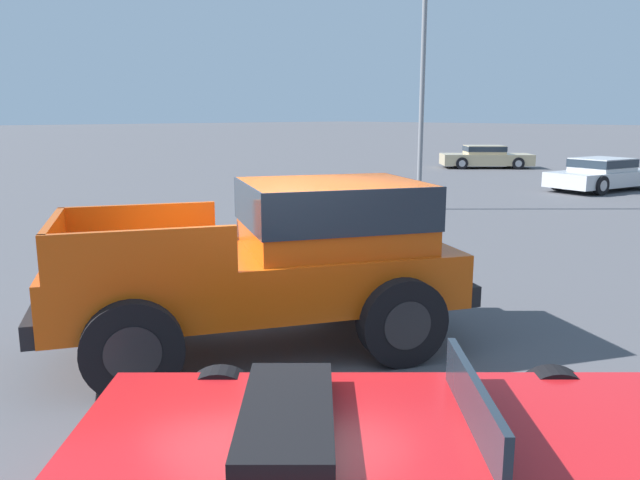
# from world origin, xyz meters

# --- Properties ---
(ground_plane) EXTENTS (320.00, 320.00, 0.00)m
(ground_plane) POSITION_xyz_m (0.00, 0.00, 0.00)
(ground_plane) COLOR #4C4C51
(orange_pickup_truck) EXTENTS (3.77, 5.16, 1.96)m
(orange_pickup_truck) POSITION_xyz_m (-0.13, 0.24, 1.12)
(orange_pickup_truck) COLOR #CC4C0C
(orange_pickup_truck) RESTS_ON ground_plane
(red_convertible_car) EXTENTS (4.39, 4.54, 0.99)m
(red_convertible_car) POSITION_xyz_m (2.88, -1.24, 0.41)
(red_convertible_car) COLOR red
(red_convertible_car) RESTS_ON ground_plane
(parked_car_silver) EXTENTS (2.58, 4.80, 1.18)m
(parked_car_silver) POSITION_xyz_m (-4.26, 18.68, 0.61)
(parked_car_silver) COLOR #B7BABF
(parked_car_silver) RESTS_ON ground_plane
(parked_car_tan) EXTENTS (4.43, 4.48, 1.15)m
(parked_car_tan) POSITION_xyz_m (-12.48, 23.86, 0.59)
(parked_car_tan) COLOR tan
(parked_car_tan) RESTS_ON ground_plane
(street_lamp_post) EXTENTS (0.90, 0.24, 7.96)m
(street_lamp_post) POSITION_xyz_m (-5.91, 10.10, 4.76)
(street_lamp_post) COLOR slate
(street_lamp_post) RESTS_ON ground_plane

